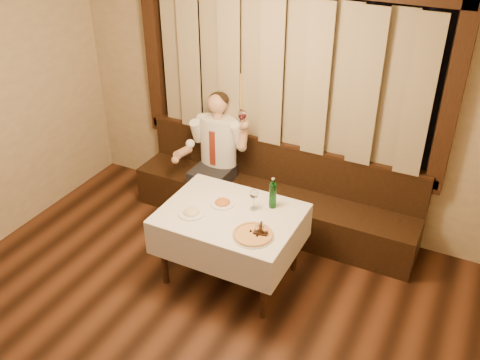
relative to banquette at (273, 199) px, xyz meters
The scene contains 10 objects.
room 2.12m from the banquette, 90.03° to the right, with size 5.01×6.01×2.81m.
banquette is the anchor object (origin of this frame).
dining_table 1.08m from the banquette, 90.00° to the right, with size 1.27×0.97×0.76m.
pizza 1.38m from the banquette, 74.75° to the right, with size 0.37×0.37×0.04m.
pasta_red 1.05m from the banquette, 98.19° to the right, with size 0.24×0.24×0.08m.
pasta_cream 1.33m from the banquette, 104.52° to the right, with size 0.25×0.25×0.09m.
green_bottle 1.01m from the banquette, 67.94° to the right, with size 0.07×0.07×0.31m.
table_wine_glass 1.07m from the banquette, 79.14° to the right, with size 0.08×0.08×0.21m.
cruet_caddy 1.37m from the banquette, 71.94° to the right, with size 0.13×0.08×0.13m.
seated_man 0.85m from the banquette, behind, with size 0.80×0.60×1.44m.
Camera 1 is at (1.90, -1.89, 3.56)m, focal length 40.00 mm.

